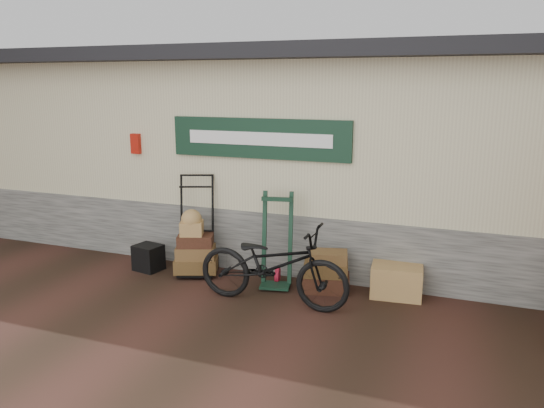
{
  "coord_description": "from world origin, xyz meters",
  "views": [
    {
      "loc": [
        2.44,
        -5.77,
        2.7
      ],
      "look_at": [
        -0.08,
        0.9,
        1.06
      ],
      "focal_mm": 35.0,
      "sensor_mm": 36.0,
      "label": 1
    }
  ],
  "objects_px": {
    "black_trunk": "(148,258)",
    "bicycle": "(273,260)",
    "wicker_hamper": "(397,281)",
    "porter_trolley": "(197,224)",
    "suitcase_stack": "(326,271)",
    "green_barrow": "(277,240)"
  },
  "relations": [
    {
      "from": "green_barrow",
      "to": "bicycle",
      "type": "distance_m",
      "value": 0.62
    },
    {
      "from": "bicycle",
      "to": "porter_trolley",
      "type": "bearing_deg",
      "value": 64.94
    },
    {
      "from": "black_trunk",
      "to": "porter_trolley",
      "type": "bearing_deg",
      "value": 14.88
    },
    {
      "from": "bicycle",
      "to": "green_barrow",
      "type": "bearing_deg",
      "value": 16.25
    },
    {
      "from": "porter_trolley",
      "to": "bicycle",
      "type": "relative_size",
      "value": 0.74
    },
    {
      "from": "suitcase_stack",
      "to": "green_barrow",
      "type": "bearing_deg",
      "value": -175.18
    },
    {
      "from": "porter_trolley",
      "to": "black_trunk",
      "type": "relative_size",
      "value": 3.82
    },
    {
      "from": "wicker_hamper",
      "to": "bicycle",
      "type": "xyz_separation_m",
      "value": [
        -1.41,
        -0.78,
        0.36
      ]
    },
    {
      "from": "black_trunk",
      "to": "green_barrow",
      "type": "bearing_deg",
      "value": 2.79
    },
    {
      "from": "green_barrow",
      "to": "porter_trolley",
      "type": "bearing_deg",
      "value": 164.7
    },
    {
      "from": "green_barrow",
      "to": "black_trunk",
      "type": "relative_size",
      "value": 3.39
    },
    {
      "from": "black_trunk",
      "to": "bicycle",
      "type": "xyz_separation_m",
      "value": [
        2.14,
        -0.5,
        0.38
      ]
    },
    {
      "from": "wicker_hamper",
      "to": "black_trunk",
      "type": "bearing_deg",
      "value": -175.48
    },
    {
      "from": "bicycle",
      "to": "suitcase_stack",
      "type": "bearing_deg",
      "value": -36.86
    },
    {
      "from": "black_trunk",
      "to": "bicycle",
      "type": "height_order",
      "value": "bicycle"
    },
    {
      "from": "suitcase_stack",
      "to": "bicycle",
      "type": "distance_m",
      "value": 0.87
    },
    {
      "from": "black_trunk",
      "to": "bicycle",
      "type": "bearing_deg",
      "value": -13.14
    },
    {
      "from": "porter_trolley",
      "to": "wicker_hamper",
      "type": "height_order",
      "value": "porter_trolley"
    },
    {
      "from": "wicker_hamper",
      "to": "porter_trolley",
      "type": "bearing_deg",
      "value": -178.16
    },
    {
      "from": "green_barrow",
      "to": "wicker_hamper",
      "type": "distance_m",
      "value": 1.64
    },
    {
      "from": "porter_trolley",
      "to": "suitcase_stack",
      "type": "distance_m",
      "value": 1.98
    },
    {
      "from": "black_trunk",
      "to": "wicker_hamper",
      "type": "bearing_deg",
      "value": 4.52
    }
  ]
}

